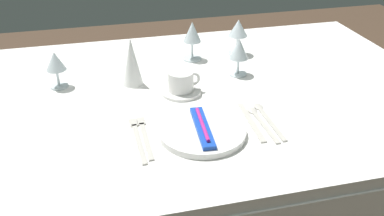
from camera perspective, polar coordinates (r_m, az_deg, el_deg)
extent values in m
cube|color=white|center=(1.44, -1.84, 1.32)|extent=(1.80, 1.10, 0.04)
cube|color=white|center=(1.98, -5.19, 5.84)|extent=(1.80, 0.01, 0.18)
cylinder|color=brown|center=(2.26, 16.01, 0.49)|extent=(0.07, 0.07, 0.70)
cylinder|color=white|center=(1.21, 1.36, -3.16)|extent=(0.24, 0.24, 0.02)
cube|color=blue|center=(1.20, 1.37, -2.56)|extent=(0.05, 0.21, 0.01)
cylinder|color=#CC268C|center=(1.20, 1.38, -2.11)|extent=(0.02, 0.17, 0.01)
cube|color=beige|center=(1.19, -6.03, -4.29)|extent=(0.01, 0.19, 0.00)
cube|color=beige|center=(1.28, -6.70, -1.76)|extent=(0.02, 0.04, 0.00)
cube|color=beige|center=(1.18, -6.95, -4.63)|extent=(0.02, 0.20, 0.00)
cube|color=beige|center=(1.28, -7.70, -1.95)|extent=(0.02, 0.04, 0.00)
cube|color=beige|center=(1.27, 8.05, -2.25)|extent=(0.03, 0.18, 0.00)
cube|color=beige|center=(1.35, 6.68, -0.02)|extent=(0.02, 0.06, 0.00)
cube|color=beige|center=(1.26, 9.62, -2.49)|extent=(0.02, 0.17, 0.00)
ellipsoid|color=beige|center=(1.34, 7.93, -0.34)|extent=(0.03, 0.04, 0.01)
cube|color=beige|center=(1.28, 10.40, -2.06)|extent=(0.01, 0.19, 0.00)
ellipsoid|color=beige|center=(1.36, 8.69, 0.19)|extent=(0.03, 0.04, 0.01)
cylinder|color=white|center=(1.44, -1.49, 2.25)|extent=(0.13, 0.13, 0.01)
cylinder|color=white|center=(1.42, -1.51, 3.62)|extent=(0.08, 0.08, 0.07)
torus|color=white|center=(1.43, 0.14, 3.91)|extent=(0.05, 0.01, 0.05)
cylinder|color=silver|center=(1.57, 6.00, 4.49)|extent=(0.06, 0.06, 0.01)
cylinder|color=silver|center=(1.56, 6.06, 5.55)|extent=(0.01, 0.01, 0.06)
cone|color=silver|center=(1.53, 6.19, 7.76)|extent=(0.07, 0.07, 0.07)
cylinder|color=silver|center=(1.54, -17.02, 2.76)|extent=(0.06, 0.06, 0.01)
cylinder|color=silver|center=(1.53, -17.19, 3.84)|extent=(0.01, 0.01, 0.06)
cone|color=silver|center=(1.50, -17.53, 5.90)|extent=(0.07, 0.07, 0.06)
cylinder|color=silver|center=(1.69, 0.03, 6.51)|extent=(0.07, 0.07, 0.01)
cylinder|color=silver|center=(1.68, 0.03, 7.66)|extent=(0.01, 0.01, 0.07)
cone|color=silver|center=(1.65, 0.03, 9.99)|extent=(0.07, 0.07, 0.08)
cylinder|color=silver|center=(1.75, 5.91, 7.15)|extent=(0.07, 0.07, 0.01)
cylinder|color=silver|center=(1.73, 5.98, 8.31)|extent=(0.01, 0.01, 0.07)
cone|color=silver|center=(1.71, 6.10, 10.43)|extent=(0.07, 0.07, 0.07)
cone|color=white|center=(1.47, -7.93, 6.07)|extent=(0.07, 0.07, 0.17)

